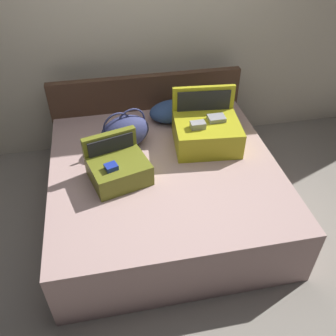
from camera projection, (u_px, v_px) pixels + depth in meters
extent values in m
plane|color=gray|center=(174.00, 245.00, 3.07)|extent=(12.00, 12.00, 0.00)
cube|color=beige|center=(140.00, 24.00, 3.49)|extent=(8.00, 0.10, 2.60)
cube|color=#BC9993|center=(165.00, 190.00, 3.21)|extent=(1.89, 1.88, 0.53)
cube|color=#4C3323|center=(148.00, 115.00, 3.83)|extent=(1.93, 0.08, 0.89)
cube|color=gold|center=(207.00, 135.00, 3.19)|extent=(0.60, 0.51, 0.24)
cube|color=#28282D|center=(207.00, 131.00, 3.17)|extent=(0.53, 0.45, 0.17)
cube|color=#99999E|center=(198.00, 125.00, 3.05)|extent=(0.13, 0.08, 0.06)
cube|color=#99999E|center=(216.00, 118.00, 3.15)|extent=(0.15, 0.11, 0.04)
cube|color=gold|center=(203.00, 109.00, 3.31)|extent=(0.56, 0.09, 0.46)
cube|color=#28282D|center=(203.00, 111.00, 3.29)|extent=(0.47, 0.06, 0.39)
cube|color=olive|center=(120.00, 172.00, 2.85)|extent=(0.51, 0.44, 0.18)
cube|color=#28282D|center=(120.00, 169.00, 2.83)|extent=(0.45, 0.39, 0.13)
cube|color=#1E33A5|center=(111.00, 167.00, 2.72)|extent=(0.11, 0.10, 0.04)
cube|color=olive|center=(111.00, 151.00, 2.93)|extent=(0.44, 0.17, 0.34)
cube|color=#28282D|center=(112.00, 153.00, 2.91)|extent=(0.36, 0.11, 0.29)
ellipsoid|color=navy|center=(125.00, 132.00, 3.17)|extent=(0.50, 0.39, 0.30)
torus|color=navy|center=(117.00, 126.00, 3.09)|extent=(0.25, 0.10, 0.26)
torus|color=navy|center=(131.00, 122.00, 3.14)|extent=(0.25, 0.10, 0.26)
ellipsoid|color=navy|center=(173.00, 111.00, 3.55)|extent=(0.51, 0.38, 0.19)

